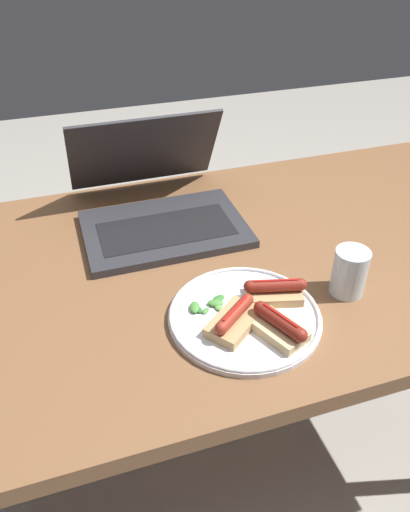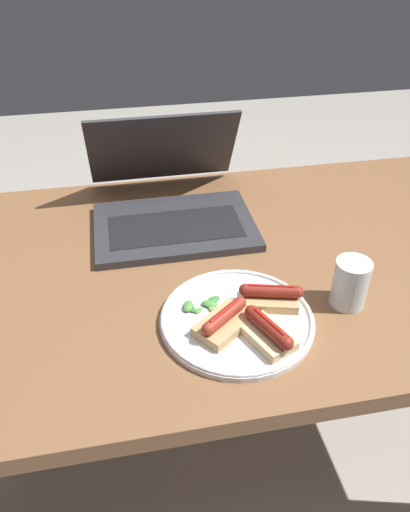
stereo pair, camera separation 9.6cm
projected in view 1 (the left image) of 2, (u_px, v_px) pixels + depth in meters
The scene contains 9 objects.
ground_plane at pixel (224, 451), 1.48m from camera, with size 6.00×6.00×0.00m, color #9E998E.
desk at pixel (231, 277), 1.09m from camera, with size 1.46×0.78×0.72m.
laptop at pixel (158, 205), 1.15m from camera, with size 0.36×0.37×0.22m.
plate at pixel (245, 316), 0.90m from camera, with size 0.28×0.28×0.02m.
sausage_toast_left at pixel (234, 319), 0.86m from camera, with size 0.12×0.11×0.04m.
sausage_toast_middle at pixel (279, 326), 0.85m from camera, with size 0.09×0.11×0.05m.
sausage_toast_right at pixel (275, 290), 0.92m from camera, with size 0.11×0.08×0.04m.
salad_pile at pixel (208, 305), 0.91m from camera, with size 0.08×0.05×0.01m.
drinking_glass at pixel (349, 272), 0.94m from camera, with size 0.07×0.07×0.09m.
Camera 1 is at (-0.32, -0.80, 1.34)m, focal length 35.00 mm.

